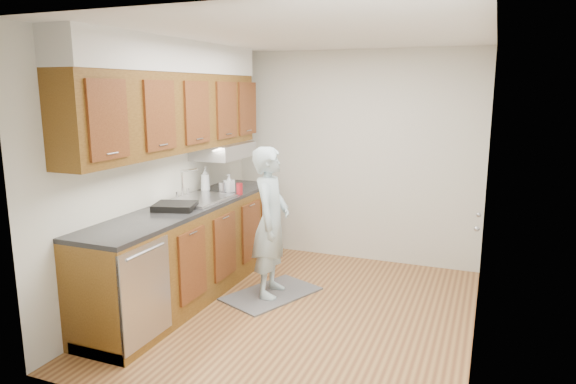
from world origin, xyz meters
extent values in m
plane|color=#A4743E|center=(0.00, 0.00, 0.00)|extent=(3.50, 3.50, 0.00)
plane|color=white|center=(0.00, 0.00, 2.50)|extent=(3.50, 3.50, 0.00)
cube|color=silver|center=(-1.50, 0.00, 1.25)|extent=(0.02, 3.50, 2.50)
cube|color=silver|center=(1.50, 0.00, 1.25)|extent=(0.02, 3.50, 2.50)
cube|color=silver|center=(0.00, 1.75, 1.25)|extent=(3.00, 0.02, 2.50)
cube|color=brown|center=(-1.20, 0.00, 0.45)|extent=(0.60, 2.80, 0.90)
cube|color=black|center=(-1.21, 0.00, 0.92)|extent=(0.63, 2.80, 0.04)
cube|color=#B2B2B7|center=(-1.20, 0.20, 0.89)|extent=(0.48, 0.68, 0.14)
cube|color=#B2B2B7|center=(-1.20, 0.20, 0.94)|extent=(0.52, 0.72, 0.01)
cube|color=#B2B2B7|center=(-0.91, -1.10, 0.47)|extent=(0.03, 0.60, 0.80)
cube|color=brown|center=(-1.33, 0.00, 1.83)|extent=(0.33, 2.80, 0.75)
cube|color=silver|center=(-1.33, 0.00, 2.35)|extent=(0.35, 2.80, 0.30)
cube|color=#A5A5AA|center=(-1.27, 0.85, 1.37)|extent=(0.46, 0.75, 0.16)
cube|color=silver|center=(1.49, 0.30, 1.02)|extent=(0.02, 1.22, 2.05)
cube|color=slate|center=(-0.44, 0.28, 0.01)|extent=(0.89, 1.10, 0.02)
imported|color=#A8C3CC|center=(-0.44, 0.28, 0.86)|extent=(0.48, 0.65, 1.69)
imported|color=silver|center=(-1.36, 0.60, 1.08)|extent=(0.14, 0.14, 0.27)
imported|color=silver|center=(-1.11, 0.68, 1.04)|extent=(0.11, 0.11, 0.20)
cylinder|color=red|center=(-0.95, 0.61, 1.00)|extent=(0.09, 0.09, 0.12)
cylinder|color=#A5A5AA|center=(-1.17, 0.61, 1.00)|extent=(0.07, 0.07, 0.11)
cube|color=black|center=(-1.19, -0.24, 0.97)|extent=(0.45, 0.41, 0.06)
camera|label=1|loc=(1.54, -4.19, 2.05)|focal=32.00mm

